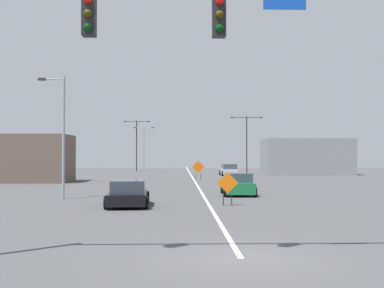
# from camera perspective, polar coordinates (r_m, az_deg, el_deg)

# --- Properties ---
(ground) EXTENTS (169.49, 169.49, 0.00)m
(ground) POSITION_cam_1_polar(r_m,az_deg,el_deg) (12.42, 5.87, -13.43)
(ground) COLOR #444447
(road_centre_stripe) EXTENTS (0.16, 94.16, 0.01)m
(road_centre_stripe) POSITION_cam_1_polar(r_m,az_deg,el_deg) (59.20, -0.04, -3.86)
(road_centre_stripe) COLOR white
(road_centre_stripe) RESTS_ON ground
(traffic_signal_assembly) EXTENTS (9.96, 0.44, 7.32)m
(traffic_signal_assembly) POSITION_cam_1_polar(r_m,az_deg,el_deg) (12.58, -12.84, 11.43)
(traffic_signal_assembly) COLOR gray
(traffic_signal_assembly) RESTS_ON ground
(street_lamp_near_left) EXTENTS (4.78, 0.24, 8.35)m
(street_lamp_near_left) POSITION_cam_1_polar(r_m,az_deg,el_deg) (71.17, 6.54, 0.62)
(street_lamp_near_left) COLOR black
(street_lamp_near_left) RESTS_ON ground
(street_lamp_mid_right) EXTENTS (4.22, 0.24, 8.20)m
(street_lamp_mid_right) POSITION_cam_1_polar(r_m,az_deg,el_deg) (77.75, -6.63, 0.37)
(street_lamp_mid_right) COLOR black
(street_lamp_mid_right) RESTS_ON ground
(street_lamp_mid_left) EXTENTS (1.60, 0.24, 7.28)m
(street_lamp_mid_left) POSITION_cam_1_polar(r_m,az_deg,el_deg) (29.49, -15.29, 1.47)
(street_lamp_mid_left) COLOR gray
(street_lamp_mid_left) RESTS_ON ground
(street_lamp_far_right) EXTENTS (3.34, 0.24, 7.19)m
(street_lamp_far_right) POSITION_cam_1_polar(r_m,az_deg,el_deg) (77.51, -5.77, -0.07)
(street_lamp_far_right) COLOR gray
(street_lamp_far_right) RESTS_ON ground
(construction_sign_median_far) EXTENTS (1.11, 0.07, 1.73)m
(construction_sign_median_far) POSITION_cam_1_polar(r_m,az_deg,el_deg) (24.80, 4.26, -4.85)
(construction_sign_median_far) COLOR orange
(construction_sign_median_far) RESTS_ON ground
(construction_sign_right_lane) EXTENTS (1.29, 0.33, 2.05)m
(construction_sign_right_lane) POSITION_cam_1_polar(r_m,az_deg,el_deg) (49.70, 0.75, -2.85)
(construction_sign_right_lane) COLOR orange
(construction_sign_right_lane) RESTS_ON ground
(car_silver_mid) EXTENTS (2.23, 4.52, 1.47)m
(car_silver_mid) POSITION_cam_1_polar(r_m,az_deg,el_deg) (61.28, 4.43, -3.12)
(car_silver_mid) COLOR #B7BABF
(car_silver_mid) RESTS_ON ground
(car_green_approaching) EXTENTS (2.13, 4.18, 1.45)m
(car_green_approaching) POSITION_cam_1_polar(r_m,az_deg,el_deg) (31.43, 5.50, -4.84)
(car_green_approaching) COLOR #196B38
(car_green_approaching) RESTS_ON ground
(car_black_distant) EXTENTS (2.27, 4.22, 1.31)m
(car_black_distant) POSITION_cam_1_polar(r_m,az_deg,el_deg) (24.85, -7.62, -5.90)
(car_black_distant) COLOR black
(car_black_distant) RESTS_ON ground
(roadside_building_west) EXTENTS (8.35, 5.51, 4.59)m
(roadside_building_west) POSITION_cam_1_polar(r_m,az_deg,el_deg) (49.11, -19.13, -1.63)
(roadside_building_west) COLOR brown
(roadside_building_west) RESTS_ON ground
(roadside_building_east) EXTENTS (11.46, 6.17, 4.77)m
(roadside_building_east) POSITION_cam_1_polar(r_m,az_deg,el_deg) (65.76, 13.48, -1.49)
(roadside_building_east) COLOR gray
(roadside_building_east) RESTS_ON ground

